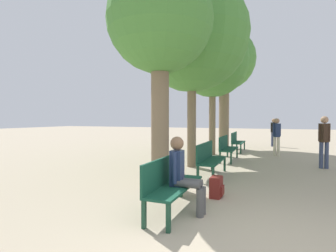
% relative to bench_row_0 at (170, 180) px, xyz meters
% --- Properties ---
extents(ground_plane, '(80.00, 80.00, 0.00)m').
position_rel_bench_row_0_xyz_m(ground_plane, '(1.72, -0.80, -0.54)').
color(ground_plane, tan).
extents(bench_row_0, '(0.48, 1.76, 0.94)m').
position_rel_bench_row_0_xyz_m(bench_row_0, '(0.00, 0.00, 0.00)').
color(bench_row_0, '#144733').
rests_on(bench_row_0, ground_plane).
extents(bench_row_1, '(0.48, 1.76, 0.94)m').
position_rel_bench_row_0_xyz_m(bench_row_1, '(0.00, 2.98, 0.00)').
color(bench_row_1, '#144733').
rests_on(bench_row_1, ground_plane).
extents(bench_row_2, '(0.48, 1.76, 0.94)m').
position_rel_bench_row_0_xyz_m(bench_row_2, '(0.00, 5.96, 0.00)').
color(bench_row_2, '#144733').
rests_on(bench_row_2, ground_plane).
extents(bench_row_3, '(0.48, 1.76, 0.94)m').
position_rel_bench_row_0_xyz_m(bench_row_3, '(0.00, 8.94, 0.00)').
color(bench_row_3, '#144733').
rests_on(bench_row_3, ground_plane).
extents(tree_row_0, '(2.55, 2.55, 5.26)m').
position_rel_bench_row_0_xyz_m(tree_row_0, '(-0.87, 1.55, 3.36)').
color(tree_row_0, '#7A664C').
rests_on(tree_row_0, ground_plane).
extents(tree_row_1, '(3.76, 3.76, 6.27)m').
position_rel_bench_row_0_xyz_m(tree_row_1, '(-0.87, 4.18, 3.83)').
color(tree_row_1, '#7A664C').
rests_on(tree_row_1, ground_plane).
extents(tree_row_2, '(3.22, 3.22, 5.79)m').
position_rel_bench_row_0_xyz_m(tree_row_2, '(-0.87, 7.39, 3.62)').
color(tree_row_2, '#7A664C').
rests_on(tree_row_2, ground_plane).
extents(tree_row_3, '(3.38, 3.38, 6.56)m').
position_rel_bench_row_0_xyz_m(tree_row_3, '(-0.87, 10.39, 4.24)').
color(tree_row_3, '#7A664C').
rests_on(tree_row_3, ground_plane).
extents(person_seated, '(0.61, 0.35, 1.31)m').
position_rel_bench_row_0_xyz_m(person_seated, '(0.24, -0.01, 0.16)').
color(person_seated, '#4C4C4C').
rests_on(person_seated, ground_plane).
extents(backpack, '(0.26, 0.38, 0.42)m').
position_rel_bench_row_0_xyz_m(backpack, '(0.59, 1.11, -0.34)').
color(backpack, maroon).
rests_on(backpack, ground_plane).
extents(pedestrian_near, '(0.34, 0.29, 1.70)m').
position_rel_bench_row_0_xyz_m(pedestrian_near, '(3.20, 5.48, 0.43)').
color(pedestrian_near, '#384260').
rests_on(pedestrian_near, ground_plane).
extents(pedestrian_mid, '(0.33, 0.28, 1.63)m').
position_rel_bench_row_0_xyz_m(pedestrian_mid, '(1.81, 8.00, 0.39)').
color(pedestrian_mid, beige).
rests_on(pedestrian_mid, ground_plane).
extents(pedestrian_far, '(0.33, 0.27, 1.62)m').
position_rel_bench_row_0_xyz_m(pedestrian_far, '(1.70, 12.00, 0.38)').
color(pedestrian_far, '#384260').
rests_on(pedestrian_far, ground_plane).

